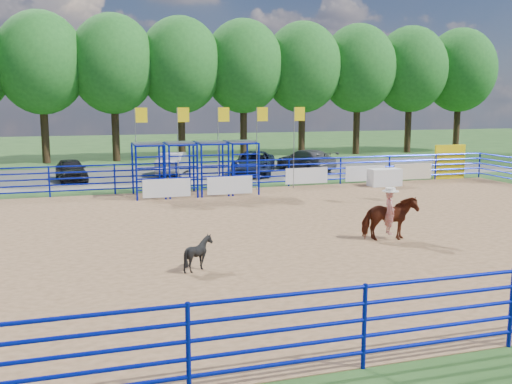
# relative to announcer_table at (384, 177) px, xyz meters

# --- Properties ---
(ground) EXTENTS (120.00, 120.00, 0.00)m
(ground) POSITION_rel_announcer_table_xyz_m (-7.93, -8.63, -0.48)
(ground) COLOR #335B24
(ground) RESTS_ON ground
(arena_dirt) EXTENTS (30.00, 20.00, 0.02)m
(arena_dirt) POSITION_rel_announcer_table_xyz_m (-7.93, -8.63, -0.47)
(arena_dirt) COLOR #A27951
(arena_dirt) RESTS_ON ground
(gravel_strip) EXTENTS (40.00, 10.00, 0.01)m
(gravel_strip) POSITION_rel_announcer_table_xyz_m (-7.93, 8.37, -0.47)
(gravel_strip) COLOR slate
(gravel_strip) RESTS_ON ground
(announcer_table) EXTENTS (1.72, 0.82, 0.91)m
(announcer_table) POSITION_rel_announcer_table_xyz_m (0.00, 0.00, 0.00)
(announcer_table) COLOR white
(announcer_table) RESTS_ON arena_dirt
(horse_and_rider) EXTENTS (1.82, 1.05, 2.45)m
(horse_and_rider) POSITION_rel_announcer_table_xyz_m (-5.93, -10.77, 0.40)
(horse_and_rider) COLOR maroon
(horse_and_rider) RESTS_ON arena_dirt
(calf) EXTENTS (0.93, 0.85, 0.93)m
(calf) POSITION_rel_announcer_table_xyz_m (-12.51, -12.22, 0.01)
(calf) COLOR black
(calf) RESTS_ON arena_dirt
(car_a) EXTENTS (2.02, 3.88, 1.26)m
(car_a) POSITION_rel_announcer_table_xyz_m (-16.04, 6.95, 0.16)
(car_a) COLOR black
(car_a) RESTS_ON gravel_strip
(car_b) EXTENTS (2.87, 4.47, 1.39)m
(car_b) POSITION_rel_announcer_table_xyz_m (-9.98, 8.26, 0.23)
(car_b) COLOR gray
(car_b) RESTS_ON gravel_strip
(car_c) EXTENTS (4.12, 5.62, 1.42)m
(car_c) POSITION_rel_announcer_table_xyz_m (-5.30, 6.66, 0.24)
(car_c) COLOR #151D35
(car_c) RESTS_ON gravel_strip
(car_d) EXTENTS (3.22, 5.06, 1.37)m
(car_d) POSITION_rel_announcer_table_xyz_m (-1.44, 7.75, 0.22)
(car_d) COLOR #565658
(car_d) RESTS_ON gravel_strip
(perimeter_fence) EXTENTS (30.10, 20.10, 1.50)m
(perimeter_fence) POSITION_rel_announcer_table_xyz_m (-7.93, -8.63, 0.27)
(perimeter_fence) COLOR #0815AF
(perimeter_fence) RESTS_ON ground
(chute_assembly) EXTENTS (19.32, 2.41, 4.20)m
(chute_assembly) POSITION_rel_announcer_table_xyz_m (-9.83, 0.21, 0.78)
(chute_assembly) COLOR #0815AF
(chute_assembly) RESTS_ON ground
(treeline) EXTENTS (56.40, 6.40, 11.24)m
(treeline) POSITION_rel_announcer_table_xyz_m (-7.93, 17.37, 7.06)
(treeline) COLOR #3F2B19
(treeline) RESTS_ON ground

